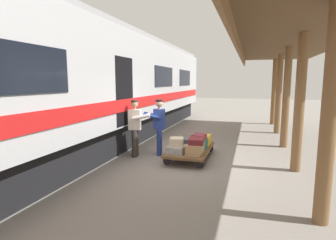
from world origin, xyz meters
The scene contains 15 objects.
ground_plane centered at (0.00, 0.00, 0.00)m, with size 60.00×60.00×0.00m, color gray.
platform_canopy centered at (-2.45, 0.00, 3.23)m, with size 3.20×16.61×3.56m.
train_car centered at (3.70, 0.00, 2.06)m, with size 3.02×21.52×4.00m.
luggage_cart centered at (0.29, -0.36, 0.25)m, with size 1.13×2.17×0.30m.
suitcase_slate_roller centered at (0.54, -0.36, 0.44)m, with size 0.45×0.51×0.28m, color #4C515B.
suitcase_olive_duffel centered at (0.54, -0.96, 0.40)m, with size 0.41×0.57×0.20m, color brown.
suitcase_tan_vintage centered at (0.03, 0.23, 0.44)m, with size 0.39×0.63×0.28m, color tan.
suitcase_yellow_case centered at (0.03, -0.96, 0.44)m, with size 0.46×0.57×0.30m, color gold.
suitcase_gray_aluminum centered at (0.54, 0.23, 0.39)m, with size 0.47×0.59×0.19m, color #9EA0A5.
suitcase_teal_softside centered at (0.03, -0.36, 0.43)m, with size 0.40×0.46×0.28m, color #1E666B.
suitcase_maroon_trunk centered at (0.00, 0.21, 0.65)m, with size 0.40×0.54×0.15m, color maroon.
suitcase_burgundy_valise centered at (0.03, -0.36, 0.65)m, with size 0.34×0.44×0.15m, color maroon.
suitcase_cream_canvas centered at (0.55, 0.22, 0.59)m, with size 0.37×0.40×0.22m, color beige.
porter_in_overalls centered at (1.30, -0.42, 0.93)m, with size 0.73×0.56×1.70m.
porter_by_door centered at (1.90, -0.05, 0.93)m, with size 0.72×0.52×1.70m.
Camera 1 is at (-1.36, 7.19, 2.24)m, focal length 28.61 mm.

